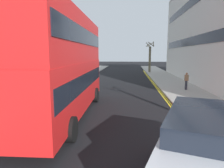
# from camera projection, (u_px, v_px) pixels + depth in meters

# --- Properties ---
(sidewalk_right) EXTENTS (4.00, 80.00, 0.14)m
(sidewalk_right) POSITION_uv_depth(u_px,v_px,m) (192.00, 97.00, 15.88)
(sidewalk_right) COLOR #9E9991
(sidewalk_right) RESTS_ON ground
(sidewalk_left) EXTENTS (4.00, 80.00, 0.14)m
(sidewalk_left) POSITION_uv_depth(u_px,v_px,m) (36.00, 94.00, 17.03)
(sidewalk_left) COLOR #9E9991
(sidewalk_left) RESTS_ON ground
(kerb_line_outer) EXTENTS (0.10, 56.00, 0.01)m
(kerb_line_outer) POSITION_uv_depth(u_px,v_px,m) (170.00, 103.00, 14.11)
(kerb_line_outer) COLOR yellow
(kerb_line_outer) RESTS_ON ground
(kerb_line_inner) EXTENTS (0.10, 56.00, 0.01)m
(kerb_line_inner) POSITION_uv_depth(u_px,v_px,m) (168.00, 103.00, 14.12)
(kerb_line_inner) COLOR yellow
(kerb_line_inner) RESTS_ON ground
(double_decker_bus_away) EXTENTS (3.01, 10.87, 5.64)m
(double_decker_bus_away) POSITION_uv_depth(u_px,v_px,m) (64.00, 62.00, 10.88)
(double_decker_bus_away) COLOR red
(double_decker_bus_away) RESTS_ON ground
(taxi_minivan) EXTENTS (3.29, 5.16, 2.12)m
(taxi_minivan) POSITION_uv_depth(u_px,v_px,m) (205.00, 157.00, 4.70)
(taxi_minivan) COLOR silver
(taxi_minivan) RESTS_ON ground
(pedestrian_far) EXTENTS (0.34, 0.22, 1.62)m
(pedestrian_far) POSITION_uv_depth(u_px,v_px,m) (186.00, 81.00, 18.65)
(pedestrian_far) COLOR #2D2D38
(pedestrian_far) RESTS_ON sidewalk_right
(street_tree_near) EXTENTS (1.56, 1.55, 5.57)m
(street_tree_near) POSITION_uv_depth(u_px,v_px,m) (150.00, 58.00, 36.75)
(street_tree_near) COLOR #6B6047
(street_tree_near) RESTS_ON sidewalk_right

